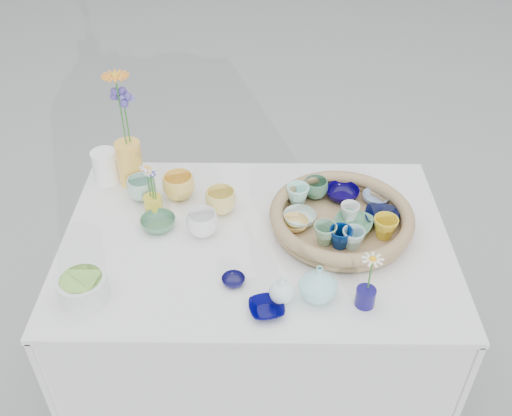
{
  "coord_description": "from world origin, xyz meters",
  "views": [
    {
      "loc": [
        0.01,
        -1.4,
        2.0
      ],
      "look_at": [
        0.0,
        0.02,
        0.87
      ],
      "focal_mm": 40.0,
      "sensor_mm": 36.0,
      "label": 1
    }
  ],
  "objects_px": {
    "tall_vase_yellow": "(130,163)",
    "bud_vase_seafoam": "(318,283)",
    "display_table": "(256,377)",
    "wicker_tray": "(341,219)"
  },
  "relations": [
    {
      "from": "wicker_tray",
      "to": "tall_vase_yellow",
      "type": "bearing_deg",
      "value": 161.35
    },
    {
      "from": "display_table",
      "to": "bud_vase_seafoam",
      "type": "height_order",
      "value": "bud_vase_seafoam"
    },
    {
      "from": "wicker_tray",
      "to": "bud_vase_seafoam",
      "type": "bearing_deg",
      "value": -107.84
    },
    {
      "from": "tall_vase_yellow",
      "to": "bud_vase_seafoam",
      "type": "bearing_deg",
      "value": -41.31
    },
    {
      "from": "display_table",
      "to": "bud_vase_seafoam",
      "type": "distance_m",
      "value": 0.88
    },
    {
      "from": "display_table",
      "to": "bud_vase_seafoam",
      "type": "xyz_separation_m",
      "value": [
        0.18,
        -0.26,
        0.82
      ]
    },
    {
      "from": "display_table",
      "to": "tall_vase_yellow",
      "type": "bearing_deg",
      "value": 146.78
    },
    {
      "from": "wicker_tray",
      "to": "tall_vase_yellow",
      "type": "xyz_separation_m",
      "value": [
        -0.74,
        0.25,
        0.05
      ]
    },
    {
      "from": "bud_vase_seafoam",
      "to": "wicker_tray",
      "type": "bearing_deg",
      "value": 72.16
    },
    {
      "from": "display_table",
      "to": "wicker_tray",
      "type": "distance_m",
      "value": 0.85
    }
  ]
}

